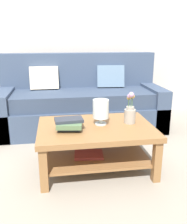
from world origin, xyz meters
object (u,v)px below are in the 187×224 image
(book_stack_main, at_px, (69,124))
(flower_pitcher, at_px, (130,112))
(couch, at_px, (81,103))
(glass_hurricane_vase, at_px, (101,110))
(coffee_table, at_px, (96,138))

(book_stack_main, xyz_separation_m, flower_pitcher, (0.62, 0.10, 0.05))
(book_stack_main, distance_m, flower_pitcher, 0.63)
(flower_pitcher, bearing_deg, couch, 107.29)
(book_stack_main, xyz_separation_m, glass_hurricane_vase, (0.32, 0.11, 0.09))
(coffee_table, relative_size, glass_hurricane_vase, 4.44)
(couch, distance_m, glass_hurricane_vase, 1.20)
(coffee_table, bearing_deg, glass_hurricane_vase, 39.87)
(book_stack_main, bearing_deg, flower_pitcher, 9.44)
(couch, relative_size, book_stack_main, 8.43)
(flower_pitcher, bearing_deg, coffee_table, -172.71)
(flower_pitcher, bearing_deg, book_stack_main, -170.56)
(glass_hurricane_vase, bearing_deg, flower_pitcher, -0.61)
(coffee_table, xyz_separation_m, glass_hurricane_vase, (0.06, 0.05, 0.27))
(glass_hurricane_vase, bearing_deg, book_stack_main, -161.64)
(flower_pitcher, bearing_deg, glass_hurricane_vase, 179.39)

